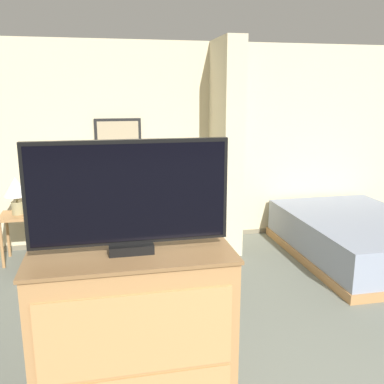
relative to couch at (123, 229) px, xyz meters
name	(u,v)px	position (x,y,z in m)	size (l,w,h in m)	color
wall_back	(205,144)	(1.16, 0.48, 0.97)	(7.43, 0.16, 2.60)	beige
wall_partition_pillar	(226,147)	(1.31, 0.02, 0.98)	(0.24, 0.79, 2.60)	beige
couch	(123,229)	(0.00, 0.00, 0.00)	(2.11, 0.84, 0.91)	#99A393
coffee_table	(122,255)	(-0.06, -0.97, 0.04)	(0.58, 0.41, 0.43)	#B27F4C
side_table	(19,223)	(-1.20, 0.02, 0.15)	(0.41, 0.41, 0.58)	#B27F4C
table_lamp	(16,189)	(-1.20, 0.02, 0.56)	(0.29, 0.29, 0.44)	tan
tv_dresser	(134,343)	(-0.08, -2.88, 0.24)	(1.12, 0.54, 1.13)	#B27F4C
tv	(129,196)	(-0.08, -2.88, 1.12)	(1.07, 0.16, 0.61)	black
bed	(358,237)	(2.78, -0.69, -0.07)	(1.51, 2.15, 0.50)	#B27F4C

